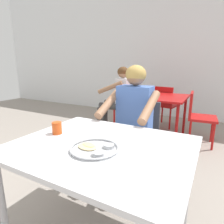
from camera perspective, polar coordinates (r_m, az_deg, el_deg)
The scene contains 11 objects.
back_wall at distance 4.76m, azimuth 23.09°, elevation 18.62°, with size 12.00×0.12×3.40m, color white.
table_foreground at distance 1.26m, azimuth -3.08°, elevation -12.47°, with size 1.11×0.91×0.72m.
thali_tray at distance 1.15m, azimuth -5.19°, elevation -10.79°, with size 0.29×0.29×0.03m.
drinking_cup at distance 1.45m, azimuth -16.16°, elevation -4.50°, with size 0.07×0.07×0.09m.
chair_foreground at distance 2.16m, azimuth 7.84°, elevation -5.91°, with size 0.44×0.42×0.82m.
diner_foreground at distance 1.90m, azimuth 5.84°, elevation -1.12°, with size 0.50×0.56×1.22m.
table_background_red at distance 3.30m, azimuth 14.31°, elevation 3.18°, with size 0.82×0.88×0.72m.
chair_red_left at distance 3.56m, azimuth 4.94°, elevation 2.51°, with size 0.47×0.47×0.89m.
chair_red_right at distance 3.22m, azimuth 24.26°, elevation -0.56°, with size 0.43×0.46×0.82m.
chair_red_far at distance 3.91m, azimuth 15.61°, elevation 2.54°, with size 0.47×0.50×0.82m.
patron_background at distance 3.54m, azimuth 1.79°, elevation 5.66°, with size 0.60×0.56×1.19m.
Camera 1 is at (0.55, -0.89, 1.21)m, focal length 30.55 mm.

